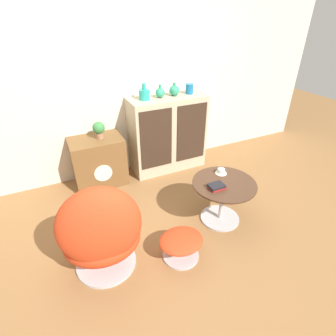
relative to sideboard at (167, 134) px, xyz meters
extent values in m
plane|color=olive|center=(-0.62, -1.45, -0.52)|extent=(12.00, 12.00, 0.00)
cube|color=beige|center=(-0.62, 0.25, 0.78)|extent=(6.40, 0.06, 2.60)
cube|color=tan|center=(0.00, 0.00, 0.00)|extent=(1.04, 0.43, 1.04)
cube|color=#332319|center=(-0.26, -0.22, 0.05)|extent=(0.44, 0.01, 0.79)
cube|color=#332319|center=(0.26, -0.22, 0.05)|extent=(0.44, 0.01, 0.79)
cube|color=brown|center=(-0.99, 0.00, -0.20)|extent=(0.65, 0.45, 0.64)
cylinder|color=beige|center=(-0.99, -0.23, -0.25)|extent=(0.23, 0.01, 0.23)
cylinder|color=#B7B7BC|center=(-1.26, -1.35, -0.51)|extent=(0.54, 0.54, 0.02)
cylinder|color=#B7B7BC|center=(-1.26, -1.35, -0.43)|extent=(0.06, 0.06, 0.13)
ellipsoid|color=red|center=(-1.26, -1.35, -0.21)|extent=(0.73, 0.64, 0.31)
ellipsoid|color=red|center=(-1.28, -1.47, 0.05)|extent=(0.71, 0.49, 0.71)
cylinder|color=#B7B7BC|center=(-0.60, -1.57, -0.51)|extent=(0.34, 0.34, 0.02)
cylinder|color=#B7B7BC|center=(-0.60, -1.57, -0.43)|extent=(0.04, 0.04, 0.14)
ellipsoid|color=red|center=(-0.60, -1.57, -0.32)|extent=(0.42, 0.35, 0.09)
cylinder|color=#B7B7BC|center=(0.03, -1.30, -0.51)|extent=(0.43, 0.43, 0.02)
cylinder|color=#B7B7BC|center=(0.03, -1.30, -0.28)|extent=(0.04, 0.04, 0.45)
cylinder|color=#472D1E|center=(0.03, -1.30, -0.05)|extent=(0.66, 0.66, 0.02)
cylinder|color=teal|center=(-0.31, 0.00, 0.58)|extent=(0.13, 0.13, 0.13)
cylinder|color=teal|center=(-0.31, 0.00, 0.68)|extent=(0.05, 0.05, 0.08)
ellipsoid|color=#2D8E6B|center=(-0.10, 0.00, 0.58)|extent=(0.12, 0.12, 0.12)
cylinder|color=#2D8E6B|center=(-0.10, 0.00, 0.66)|extent=(0.04, 0.04, 0.05)
ellipsoid|color=#2D8E6B|center=(0.10, 0.00, 0.59)|extent=(0.14, 0.14, 0.14)
cylinder|color=#2D8E6B|center=(0.10, 0.00, 0.67)|extent=(0.04, 0.04, 0.04)
cylinder|color=#196699|center=(0.33, 0.00, 0.59)|extent=(0.10, 0.10, 0.13)
cylinder|color=#996B4C|center=(-0.93, 0.00, 0.15)|extent=(0.09, 0.09, 0.07)
sphere|color=#387A3D|center=(-0.93, 0.00, 0.25)|extent=(0.15, 0.15, 0.15)
cylinder|color=white|center=(0.11, -1.14, -0.03)|extent=(0.12, 0.12, 0.01)
cylinder|color=white|center=(0.11, -1.14, -0.01)|extent=(0.08, 0.08, 0.06)
cube|color=red|center=(-0.09, -1.34, -0.03)|extent=(0.16, 0.12, 0.02)
cube|color=black|center=(-0.10, -1.35, -0.01)|extent=(0.15, 0.11, 0.02)
camera|label=1|loc=(-1.44, -3.06, 1.49)|focal=28.00mm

